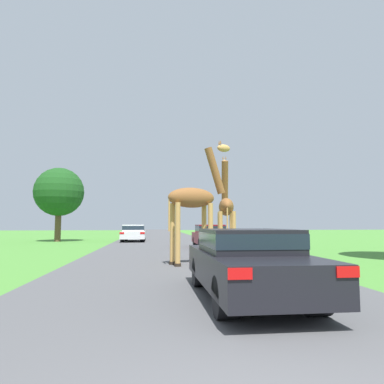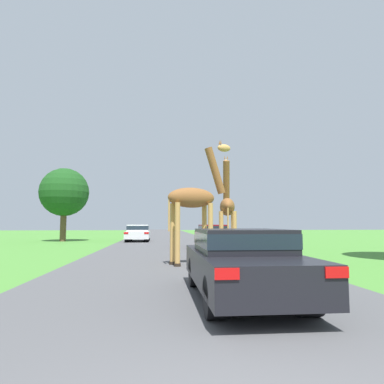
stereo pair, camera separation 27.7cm
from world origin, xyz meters
name	(u,v)px [view 1 (the left image)]	position (x,y,z in m)	size (l,w,h in m)	color
road	(162,240)	(0.00, 30.00, 0.00)	(8.26, 120.00, 0.00)	#4C4C4F
giraffe_near_road	(195,202)	(0.64, 10.97, 2.34)	(2.62, 1.16, 4.83)	tan
giraffe_companion	(226,208)	(2.28, 12.99, 2.21)	(1.03, 2.97, 4.80)	tan
car_lead_maroon	(247,261)	(0.99, 5.10, 0.76)	(1.89, 4.79, 1.41)	black
car_queue_right	(134,233)	(-2.55, 28.36, 0.76)	(2.00, 4.49, 1.43)	silver
car_queue_left	(210,235)	(2.73, 19.94, 0.78)	(1.84, 4.54, 1.46)	maroon
tree_centre_back	(59,192)	(-9.01, 28.80, 4.24)	(4.19, 4.19, 6.37)	brown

